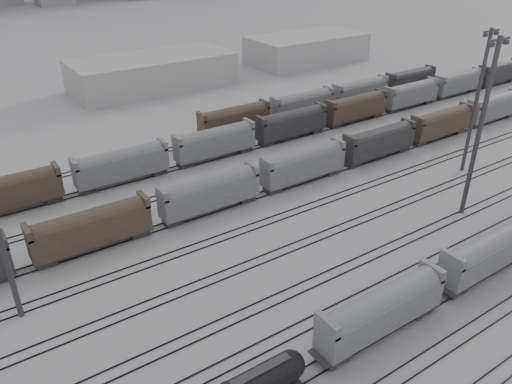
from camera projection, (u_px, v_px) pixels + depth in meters
ground at (432, 312)px, 53.20m from camera, size 900.00×900.00×0.00m
tracks at (324, 237)px, 65.97m from camera, size 220.00×71.50×0.16m
hopper_car_a at (382, 308)px, 48.84m from camera, size 15.07×2.99×5.39m
hopper_car_b at (489, 251)px, 57.62m from camera, size 14.99×2.98×5.36m
light_mast_c at (480, 126)px, 65.75m from camera, size 3.97×0.64×24.82m
light_mast_d at (477, 99)px, 78.67m from camera, size 3.72×0.60×23.27m
bg_string_near at (303, 166)px, 79.27m from camera, size 151.00×3.00×5.60m
bg_string_mid at (292, 125)px, 95.92m from camera, size 151.00×3.00×5.60m
bg_string_far at (332, 99)px, 110.42m from camera, size 66.00×3.00×5.60m
warehouse_mid at (153, 72)px, 125.80m from camera, size 40.00×18.00×8.00m
warehouse_right at (307, 49)px, 150.51m from camera, size 35.00×18.00×8.00m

